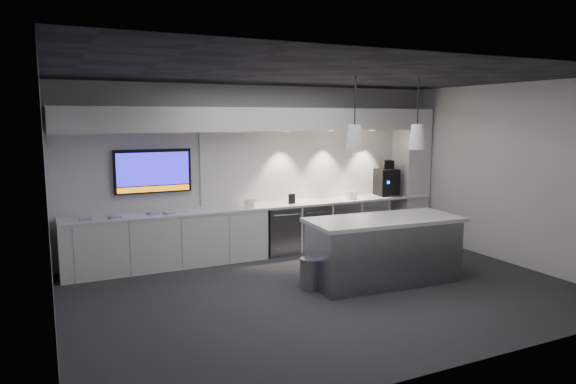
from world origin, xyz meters
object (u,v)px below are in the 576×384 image
bin (311,274)px  coffee_machine (387,181)px  wall_tv (153,171)px  island (384,250)px

bin → coffee_machine: size_ratio=0.64×
wall_tv → coffee_machine: wall_tv is taller
island → bin: (-1.12, 0.18, -0.27)m
bin → coffee_machine: coffee_machine is taller
island → bin: 1.17m
island → coffee_machine: (1.65, 2.21, 0.70)m
wall_tv → bin: wall_tv is taller
wall_tv → bin: (1.74, -2.27, -1.34)m
island → coffee_machine: size_ratio=3.37×
wall_tv → bin: 3.16m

